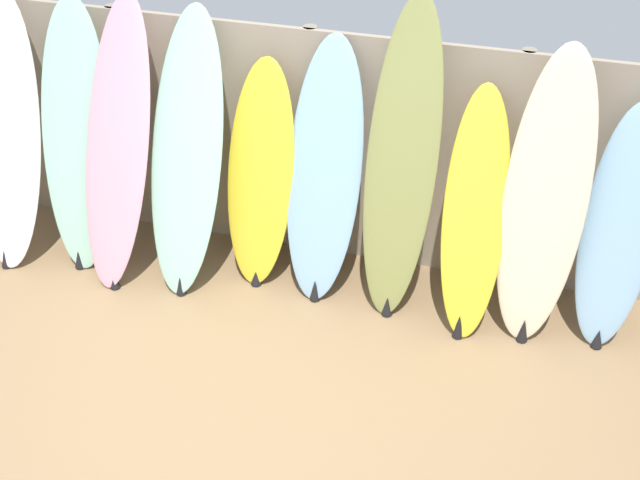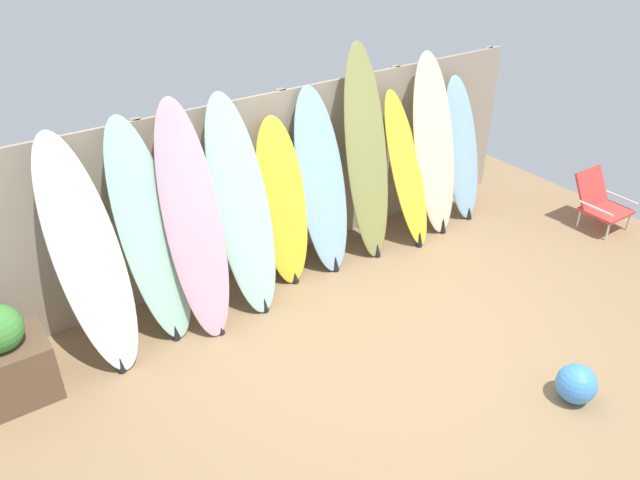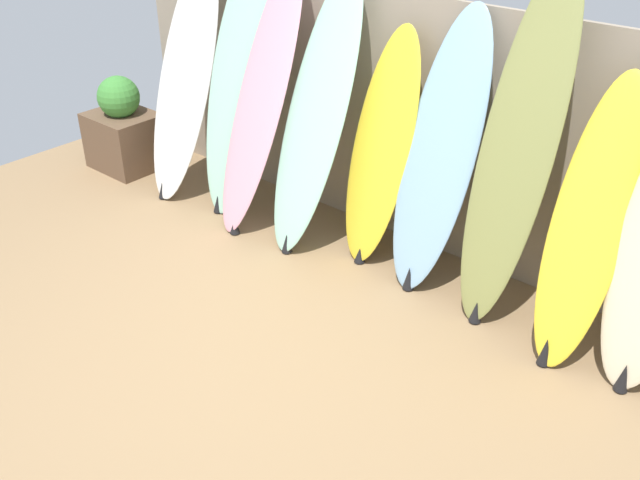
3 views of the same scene
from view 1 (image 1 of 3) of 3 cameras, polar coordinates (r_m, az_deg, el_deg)
The scene contains 12 objects.
ground at distance 5.56m, azimuth -6.18°, elevation -12.44°, with size 7.68×7.68×0.00m, color #8E704C.
fence_back at distance 6.46m, azimuth -0.66°, elevation 6.03°, with size 6.08×0.11×1.80m.
surfboard_white_0 at distance 6.89m, azimuth -19.48°, elevation 6.38°, with size 0.63×0.89×1.92m.
surfboard_seafoam_1 at distance 6.67m, azimuth -15.26°, elevation 6.22°, with size 0.61×0.73×1.93m.
surfboard_pink_2 at distance 6.42m, azimuth -12.85°, elevation 5.76°, with size 0.60×0.87×2.01m.
surfboard_seafoam_3 at distance 6.27m, azimuth -8.54°, elevation 5.30°, with size 0.58×0.82×1.96m.
surfboard_yellow_4 at distance 6.28m, azimuth -3.85°, elevation 4.03°, with size 0.55×0.53×1.65m.
surfboard_skyblue_5 at distance 6.12m, azimuth 0.26°, elevation 4.18°, with size 0.56×0.64×1.84m.
surfboard_olive_6 at distance 5.90m, azimuth 5.22°, elevation 4.72°, with size 0.53×0.62×2.19m.
surfboard_yellow_7 at distance 5.96m, azimuth 9.86°, elevation 1.44°, with size 0.49×0.74×1.64m.
surfboard_cream_8 at distance 5.90m, azimuth 14.20°, elevation 2.42°, with size 0.58×0.66×1.97m.
surfboard_skyblue_9 at distance 6.07m, azimuth 18.60°, elevation 0.58°, with size 0.50×0.60×1.63m.
Camera 1 is at (1.49, -3.37, 4.17)m, focal length 50.00 mm.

